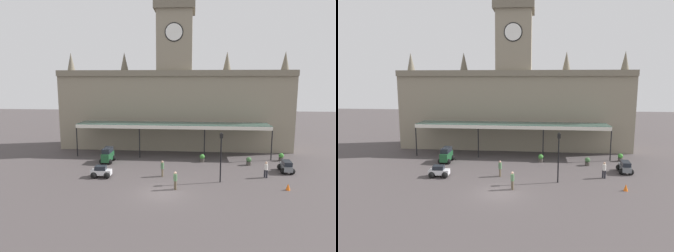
{
  "view_description": "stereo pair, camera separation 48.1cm",
  "coord_description": "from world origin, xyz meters",
  "views": [
    {
      "loc": [
        2.59,
        -24.74,
        9.87
      ],
      "look_at": [
        0.0,
        6.15,
        4.99
      ],
      "focal_mm": 31.8,
      "sensor_mm": 36.0,
      "label": 1
    },
    {
      "loc": [
        3.07,
        -24.7,
        9.87
      ],
      "look_at": [
        0.0,
        6.15,
        4.99
      ],
      "focal_mm": 31.8,
      "sensor_mm": 36.0,
      "label": 2
    }
  ],
  "objects": [
    {
      "name": "victorian_lamppost",
      "position": [
        5.32,
        3.2,
        3.07
      ],
      "size": [
        0.3,
        0.3,
        4.94
      ],
      "color": "black",
      "rests_on": "ground"
    },
    {
      "name": "car_white_sedan",
      "position": [
        -6.62,
        3.73,
        0.5
      ],
      "size": [
        2.09,
        1.58,
        1.19
      ],
      "color": "silver",
      "rests_on": "ground"
    },
    {
      "name": "car_grey_estate",
      "position": [
        12.67,
        7.02,
        0.56
      ],
      "size": [
        1.65,
        2.31,
        1.27
      ],
      "color": "slate",
      "rests_on": "ground"
    },
    {
      "name": "station_building",
      "position": [
        0.0,
        18.02,
        6.61
      ],
      "size": [
        32.32,
        5.73,
        20.03
      ],
      "color": "gray",
      "rests_on": "ground"
    },
    {
      "name": "planter_forecourt_centre",
      "position": [
        9.15,
        9.34,
        0.49
      ],
      "size": [
        0.6,
        0.6,
        0.96
      ],
      "color": "#47423D",
      "rests_on": "ground"
    },
    {
      "name": "pedestrian_crossing_forecourt",
      "position": [
        10.04,
        4.94,
        0.91
      ],
      "size": [
        0.34,
        0.34,
        1.67
      ],
      "color": "black",
      "rests_on": "ground"
    },
    {
      "name": "traffic_cone",
      "position": [
        11.23,
        1.61,
        0.3
      ],
      "size": [
        0.4,
        0.4,
        0.61
      ],
      "primitive_type": "cone",
      "color": "orange",
      "rests_on": "ground"
    },
    {
      "name": "planter_near_kerb",
      "position": [
        13.44,
        11.57,
        0.49
      ],
      "size": [
        0.6,
        0.6,
        0.96
      ],
      "color": "#47423D",
      "rests_on": "ground"
    },
    {
      "name": "ground_plane",
      "position": [
        0.0,
        0.0,
        0.0
      ],
      "size": [
        140.0,
        140.0,
        0.0
      ],
      "primitive_type": "plane",
      "color": "#463F40"
    },
    {
      "name": "pedestrian_near_entrance",
      "position": [
        -0.44,
        4.45,
        0.91
      ],
      "size": [
        0.34,
        0.39,
        1.67
      ],
      "color": "brown",
      "rests_on": "ground"
    },
    {
      "name": "pedestrian_beside_cars",
      "position": [
        1.1,
        0.92,
        0.91
      ],
      "size": [
        0.34,
        0.38,
        1.67
      ],
      "color": "brown",
      "rests_on": "ground"
    },
    {
      "name": "entrance_canopy",
      "position": [
        -0.0,
        12.97,
        4.1
      ],
      "size": [
        24.66,
        3.26,
        4.24
      ],
      "color": "#38564C",
      "rests_on": "ground"
    },
    {
      "name": "planter_by_canopy",
      "position": [
        3.8,
        10.27,
        0.49
      ],
      "size": [
        0.6,
        0.6,
        0.96
      ],
      "color": "#47423D",
      "rests_on": "ground"
    },
    {
      "name": "car_green_van",
      "position": [
        -7.5,
        9.13,
        0.81
      ],
      "size": [
        1.61,
        2.41,
        1.77
      ],
      "color": "#1E512D",
      "rests_on": "ground"
    }
  ]
}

